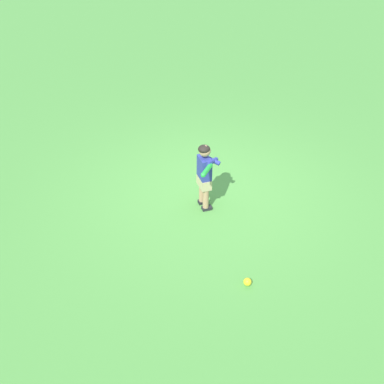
{
  "coord_description": "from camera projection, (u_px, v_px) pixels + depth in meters",
  "views": [
    {
      "loc": [
        -3.03,
        4.53,
        3.97
      ],
      "look_at": [
        -0.14,
        0.69,
        0.45
      ],
      "focal_mm": 38.72,
      "sensor_mm": 36.0,
      "label": 1
    }
  ],
  "objects": [
    {
      "name": "ground_plane",
      "position": [
        211.0,
        191.0,
        6.73
      ],
      "size": [
        40.0,
        40.0,
        0.0
      ],
      "primitive_type": "plane",
      "color": "#519942"
    },
    {
      "name": "child_batter",
      "position": [
        205.0,
        172.0,
        6.02
      ],
      "size": [
        0.42,
        0.61,
        1.08
      ],
      "color": "#232328",
      "rests_on": "ground"
    },
    {
      "name": "play_ball_center_lawn",
      "position": [
        247.0,
        282.0,
        5.11
      ],
      "size": [
        0.1,
        0.1,
        0.1
      ],
      "primitive_type": "sphere",
      "color": "yellow",
      "rests_on": "ground"
    }
  ]
}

